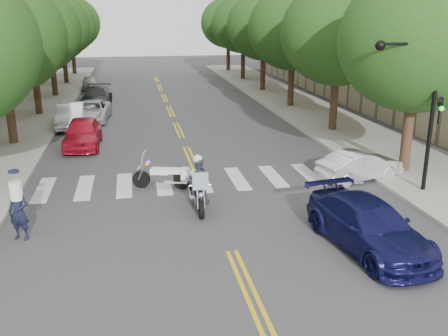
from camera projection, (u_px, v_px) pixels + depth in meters
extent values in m
plane|color=#38383A|center=(232.00, 251.00, 14.48)|extent=(140.00, 140.00, 0.00)
cube|color=#9E9991|center=(29.00, 115.00, 33.46)|extent=(5.00, 60.00, 0.15)
cube|color=#9E9991|center=(299.00, 106.00, 36.76)|extent=(5.00, 60.00, 0.15)
cylinder|color=#382316|center=(10.00, 114.00, 25.60)|extent=(0.44, 0.44, 3.32)
ellipsoid|color=#234814|center=(0.00, 36.00, 24.44)|extent=(6.40, 6.40, 5.76)
cylinder|color=#382316|center=(37.00, 91.00, 33.11)|extent=(0.44, 0.44, 3.32)
ellipsoid|color=#234814|center=(30.00, 30.00, 31.95)|extent=(6.40, 6.40, 5.76)
cylinder|color=#382316|center=(54.00, 77.00, 40.62)|extent=(0.44, 0.44, 3.32)
ellipsoid|color=#234814|center=(49.00, 27.00, 39.46)|extent=(6.40, 6.40, 5.76)
cylinder|color=#382316|center=(65.00, 67.00, 48.13)|extent=(0.44, 0.44, 3.32)
ellipsoid|color=#234814|center=(61.00, 25.00, 46.97)|extent=(6.40, 6.40, 5.76)
cylinder|color=#382316|center=(74.00, 60.00, 55.64)|extent=(0.44, 0.44, 3.32)
ellipsoid|color=#234814|center=(70.00, 23.00, 54.48)|extent=(6.40, 6.40, 5.76)
cylinder|color=#382316|center=(407.00, 135.00, 21.15)|extent=(0.44, 0.44, 3.32)
ellipsoid|color=#234814|center=(418.00, 41.00, 19.99)|extent=(6.40, 6.40, 5.76)
cylinder|color=#382316|center=(334.00, 103.00, 28.66)|extent=(0.44, 0.44, 3.32)
ellipsoid|color=#234814|center=(338.00, 33.00, 27.50)|extent=(6.40, 6.40, 5.76)
cylinder|color=#382316|center=(291.00, 85.00, 36.17)|extent=(0.44, 0.44, 3.32)
ellipsoid|color=#234814|center=(293.00, 29.00, 35.01)|extent=(6.40, 6.40, 5.76)
cylinder|color=#382316|center=(263.00, 72.00, 43.68)|extent=(0.44, 0.44, 3.32)
ellipsoid|color=#234814|center=(264.00, 26.00, 42.52)|extent=(6.40, 6.40, 5.76)
cylinder|color=#382316|center=(243.00, 64.00, 51.19)|extent=(0.44, 0.44, 3.32)
ellipsoid|color=#234814|center=(243.00, 24.00, 50.03)|extent=(6.40, 6.40, 5.76)
cylinder|color=#382316|center=(228.00, 57.00, 58.70)|extent=(0.44, 0.44, 3.32)
ellipsoid|color=#234814|center=(228.00, 23.00, 57.55)|extent=(6.40, 6.40, 5.76)
cylinder|color=black|center=(432.00, 116.00, 18.30)|extent=(0.16, 0.16, 6.00)
cylinder|color=black|center=(410.00, 44.00, 17.32)|extent=(2.40, 0.10, 0.10)
sphere|color=black|center=(380.00, 46.00, 17.14)|extent=(0.36, 0.36, 0.36)
imported|color=black|center=(439.00, 111.00, 18.28)|extent=(0.16, 0.20, 1.00)
sphere|color=#0CCC26|center=(442.00, 109.00, 18.11)|extent=(0.18, 0.18, 0.18)
cylinder|color=black|center=(201.00, 208.00, 16.68)|extent=(0.17, 0.73, 0.73)
cylinder|color=black|center=(196.00, 191.00, 18.30)|extent=(0.21, 0.73, 0.73)
cube|color=silver|center=(198.00, 196.00, 17.51)|extent=(0.37, 0.97, 0.34)
cube|color=black|center=(199.00, 190.00, 17.33)|extent=(0.41, 0.76, 0.23)
cube|color=black|center=(197.00, 184.00, 17.87)|extent=(0.44, 0.60, 0.17)
cube|color=black|center=(196.00, 183.00, 18.36)|extent=(0.48, 0.33, 0.48)
cube|color=#8C99A5|center=(200.00, 181.00, 16.54)|extent=(0.54, 0.18, 0.58)
cube|color=red|center=(204.00, 185.00, 16.79)|extent=(0.11, 0.11, 0.09)
cube|color=#0C26E5|center=(196.00, 185.00, 16.75)|extent=(0.11, 0.11, 0.09)
imported|color=#474C56|center=(198.00, 181.00, 17.34)|extent=(0.83, 0.66, 1.68)
sphere|color=silver|center=(198.00, 159.00, 17.11)|extent=(0.32, 0.32, 0.32)
cylinder|color=black|center=(141.00, 179.00, 19.67)|extent=(0.70, 0.31, 0.69)
cylinder|color=black|center=(182.00, 180.00, 19.55)|extent=(0.71, 0.35, 0.69)
cube|color=silver|center=(163.00, 177.00, 19.58)|extent=(0.96, 0.55, 0.32)
cube|color=white|center=(160.00, 171.00, 19.51)|extent=(0.78, 0.53, 0.22)
cube|color=white|center=(174.00, 171.00, 19.46)|extent=(0.64, 0.53, 0.16)
cube|color=white|center=(185.00, 174.00, 19.46)|extent=(0.41, 0.51, 0.45)
cube|color=#8C99A5|center=(143.00, 158.00, 19.40)|extent=(0.28, 0.53, 0.55)
cube|color=red|center=(147.00, 164.00, 19.33)|extent=(0.12, 0.12, 0.08)
cube|color=#0C26E5|center=(149.00, 162.00, 19.56)|extent=(0.12, 0.12, 0.08)
imported|color=black|center=(19.00, 212.00, 15.02)|extent=(0.75, 0.62, 1.78)
imported|color=silver|center=(360.00, 165.00, 20.58)|extent=(3.90, 2.23, 1.22)
imported|color=#0F1041|center=(368.00, 226.00, 14.48)|extent=(2.68, 5.13, 1.42)
imported|color=#B51328|center=(83.00, 133.00, 25.55)|extent=(1.83, 4.43, 1.50)
imported|color=white|center=(71.00, 115.00, 30.07)|extent=(1.67, 4.39, 1.43)
imported|color=#ADB1B5|center=(91.00, 111.00, 31.69)|extent=(2.53, 4.83, 1.30)
imported|color=black|center=(96.00, 97.00, 36.83)|extent=(2.32, 5.03, 1.43)
imported|color=#99999E|center=(90.00, 83.00, 45.13)|extent=(1.66, 3.57, 1.18)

